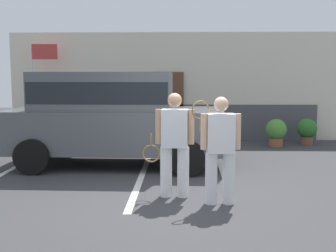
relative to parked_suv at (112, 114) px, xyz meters
The scene contains 9 objects.
ground_plane 3.19m from the parked_suv, 62.48° to the right, with size 40.00×40.00×0.00m, color #38383A.
parking_stripe_1 1.78m from the parked_suv, 56.92° to the right, with size 0.12×4.40×0.01m, color silver.
house_frontage 4.28m from the parked_suv, 71.18° to the left, with size 10.33×0.40×3.31m.
parked_suv is the anchor object (origin of this frame).
tennis_player_man 2.81m from the parked_suv, 59.77° to the right, with size 0.88×0.29×1.70m.
tennis_player_woman 3.51m from the parked_suv, 52.83° to the right, with size 0.76×0.28×1.65m.
potted_plant_by_porch 5.04m from the parked_suv, 32.32° to the left, with size 0.59×0.59×0.77m.
potted_plant_secondary 6.06m from the parked_suv, 30.43° to the left, with size 0.57×0.57×0.75m.
flag_pole 4.49m from the parked_suv, 128.86° to the left, with size 0.80×0.07×2.98m.
Camera 1 is at (0.12, -6.44, 1.95)m, focal length 44.62 mm.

